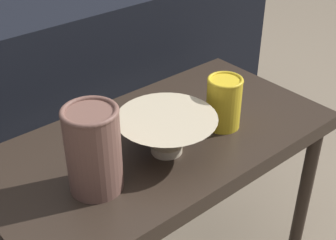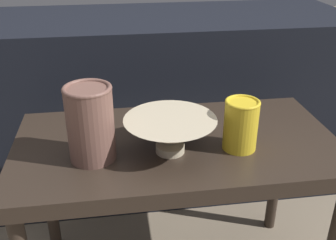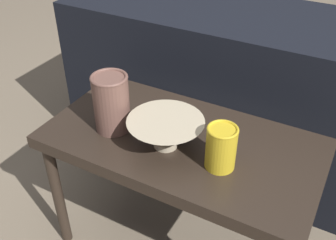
{
  "view_description": "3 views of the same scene",
  "coord_description": "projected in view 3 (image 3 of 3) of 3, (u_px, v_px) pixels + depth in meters",
  "views": [
    {
      "loc": [
        -0.56,
        -0.68,
        1.08
      ],
      "look_at": [
        -0.04,
        -0.08,
        0.58
      ],
      "focal_mm": 50.0,
      "sensor_mm": 36.0,
      "label": 1
    },
    {
      "loc": [
        -0.15,
        -0.84,
        0.97
      ],
      "look_at": [
        -0.03,
        -0.04,
        0.56
      ],
      "focal_mm": 42.0,
      "sensor_mm": 36.0,
      "label": 2
    },
    {
      "loc": [
        0.4,
        -0.81,
        1.18
      ],
      "look_at": [
        -0.02,
        -0.04,
        0.56
      ],
      "focal_mm": 42.0,
      "sensor_mm": 36.0,
      "label": 3
    }
  ],
  "objects": [
    {
      "name": "vase_textured_left",
      "position": [
        111.0,
        102.0,
        1.13
      ],
      "size": [
        0.11,
        0.11,
        0.18
      ],
      "color": "brown",
      "rests_on": "table"
    },
    {
      "name": "bowl",
      "position": [
        166.0,
        131.0,
        1.09
      ],
      "size": [
        0.22,
        0.22,
        0.09
      ],
      "color": "#C1B293",
      "rests_on": "table"
    },
    {
      "name": "table",
      "position": [
        181.0,
        152.0,
        1.18
      ],
      "size": [
        0.81,
        0.42,
        0.48
      ],
      "color": "#2D231C",
      "rests_on": "ground_plane"
    },
    {
      "name": "couch_backdrop",
      "position": [
        242.0,
        93.0,
        1.63
      ],
      "size": [
        1.46,
        0.5,
        0.67
      ],
      "color": "black",
      "rests_on": "ground_plane"
    },
    {
      "name": "vase_colorful_right",
      "position": [
        221.0,
        147.0,
        1.01
      ],
      "size": [
        0.08,
        0.08,
        0.12
      ],
      "color": "gold",
      "rests_on": "table"
    }
  ]
}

